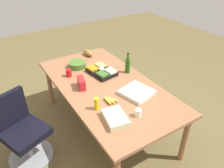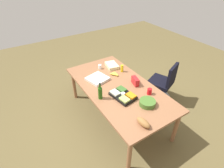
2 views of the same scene
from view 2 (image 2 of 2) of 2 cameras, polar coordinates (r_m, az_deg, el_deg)
The scene contains 14 objects.
ground_plane at distance 3.80m, azimuth 1.78°, elevation -10.18°, with size 10.00×10.00×0.00m, color brown.
conference_table at distance 3.33m, azimuth 1.99°, elevation -1.76°, with size 2.27×1.18×0.76m.
office_chair at distance 4.15m, azimuth 15.79°, elevation -0.53°, with size 0.62×0.62×0.93m.
pizza_box at distance 3.48m, azimuth -4.70°, elevation 1.71°, with size 0.36×0.36×0.05m, color silver.
chip_bag_red at distance 3.35m, azimuth 7.50°, elevation 0.95°, with size 0.20×0.08×0.14m, color red.
sheet_cake at distance 3.89m, azimuth -0.07°, elevation 5.99°, with size 0.32×0.22×0.07m, color beige.
paper_cup at distance 3.83m, azimuth -3.92°, elevation 5.56°, with size 0.07×0.07×0.09m, color white.
salad_bowl at distance 2.94m, azimuth 11.32°, elevation -5.93°, with size 0.26×0.26×0.09m, color #446B28.
banana_bunch at distance 3.61m, azimuth 0.92°, elevation 3.21°, with size 0.18×0.14×0.04m.
veggie_tray at distance 3.04m, azimuth 3.54°, elevation -3.64°, with size 0.46×0.36×0.09m.
red_solo_cup at distance 3.16m, azimuth 11.96°, elevation -2.35°, with size 0.08×0.08×0.11m, color red.
bread_loaf at distance 2.61m, azimuth 10.04°, elevation -12.08°, with size 0.24×0.11×0.10m, color olive.
wine_bottle at distance 2.96m, azimuth -3.81°, elevation -2.82°, with size 0.09×0.09×0.31m.
mustard_bottle at distance 3.71m, azimuth 3.23°, elevation 5.03°, with size 0.06×0.06×0.15m, color yellow.
Camera 2 is at (-2.18, 1.51, 2.72)m, focal length 28.43 mm.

